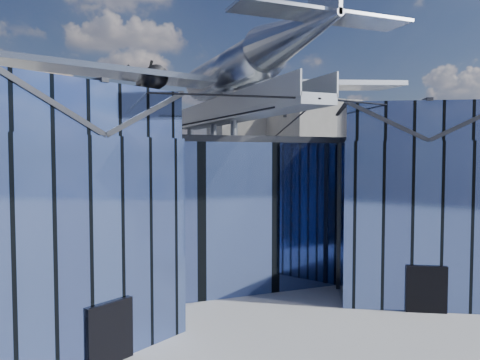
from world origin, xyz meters
name	(u,v)px	position (x,y,z in m)	size (l,w,h in m)	color
ground_plane	(253,307)	(0.00, 0.00, 0.00)	(120.00, 120.00, 0.00)	gray
museum	(219,202)	(0.00, 5.82, 5.54)	(32.88, 24.50, 17.60)	#4D629D
bg_towers	(133,147)	(1.45, 50.49, 10.01)	(77.00, 24.50, 26.00)	slate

